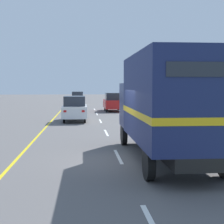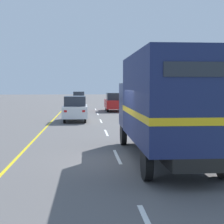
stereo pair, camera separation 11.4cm
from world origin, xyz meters
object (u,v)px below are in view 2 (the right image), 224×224
object	(u,v)px
highway_sign	(220,98)
roadside_tree_mid	(217,72)
horse_trailer_truck	(167,104)
lead_car_red_ahead	(114,102)
lead_car_silver_ahead	(79,98)
lead_car_white	(75,109)

from	to	relation	value
highway_sign	roadside_tree_mid	size ratio (longest dim) A/B	0.52
horse_trailer_truck	lead_car_red_ahead	distance (m)	24.43
horse_trailer_truck	highway_sign	world-z (taller)	horse_trailer_truck
lead_car_silver_ahead	roadside_tree_mid	size ratio (longest dim) A/B	0.79
highway_sign	lead_car_red_ahead	bearing A→B (deg)	107.05
lead_car_red_ahead	roadside_tree_mid	distance (m)	11.03
horse_trailer_truck	roadside_tree_mid	bearing A→B (deg)	63.91
horse_trailer_truck	highway_sign	xyz separation A→B (m)	(5.21, 8.13, -0.12)
lead_car_red_ahead	highway_sign	bearing A→B (deg)	-72.95
lead_car_silver_ahead	lead_car_white	bearing A→B (deg)	-89.63
lead_car_white	lead_car_red_ahead	size ratio (longest dim) A/B	0.91
lead_car_silver_ahead	highway_sign	world-z (taller)	highway_sign
horse_trailer_truck	highway_sign	bearing A→B (deg)	57.35
horse_trailer_truck	lead_car_red_ahead	bearing A→B (deg)	89.50
lead_car_red_ahead	highway_sign	xyz separation A→B (m)	(4.99, -16.28, 0.93)
lead_car_white	lead_car_red_ahead	world-z (taller)	lead_car_red_ahead
horse_trailer_truck	lead_car_silver_ahead	bearing A→B (deg)	95.51
lead_car_white	roadside_tree_mid	world-z (taller)	roadside_tree_mid
lead_car_white	highway_sign	bearing A→B (deg)	-34.79
lead_car_silver_ahead	highway_sign	distance (m)	31.55
lead_car_white	lead_car_red_ahead	bearing A→B (deg)	69.75
lead_car_white	roadside_tree_mid	size ratio (longest dim) A/B	0.73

